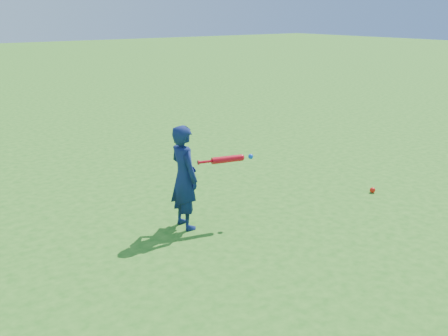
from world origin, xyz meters
name	(u,v)px	position (x,y,z in m)	size (l,w,h in m)	color
ground	(247,231)	(0.00, 0.00, 0.00)	(80.00, 80.00, 0.00)	#29701A
child	(184,177)	(-0.50, 0.55, 0.62)	(0.45, 0.30, 1.24)	#101C4F
ground_ball_red	(373,190)	(2.26, -0.04, 0.04)	(0.08, 0.08, 0.08)	red
bat_swing	(229,159)	(0.02, 0.37, 0.79)	(0.69, 0.22, 0.08)	red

